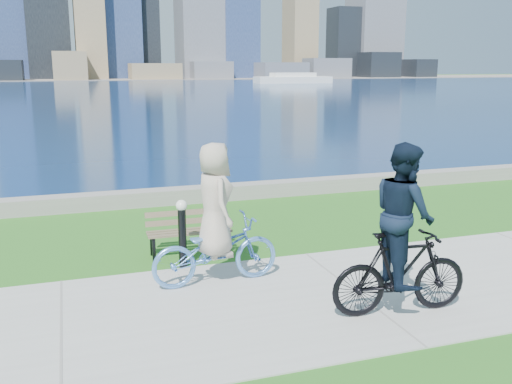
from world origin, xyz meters
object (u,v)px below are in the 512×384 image
at_px(cyclist_woman, 215,232).
at_px(cyclist_man, 402,244).
at_px(park_bench, 188,228).
at_px(bollard_lamp, 182,229).

height_order(cyclist_woman, cyclist_man, cyclist_man).
xyz_separation_m(park_bench, cyclist_man, (2.09, -3.30, 0.51)).
height_order(bollard_lamp, cyclist_woman, cyclist_woman).
relative_size(park_bench, cyclist_man, 0.64).
relative_size(bollard_lamp, cyclist_woman, 0.54).
bearing_deg(cyclist_man, cyclist_woman, 53.83).
relative_size(park_bench, bollard_lamp, 1.28).
bearing_deg(cyclist_woman, park_bench, 0.33).
xyz_separation_m(bollard_lamp, cyclist_man, (2.33, -2.62, 0.32)).
bearing_deg(cyclist_man, bollard_lamp, 47.33).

